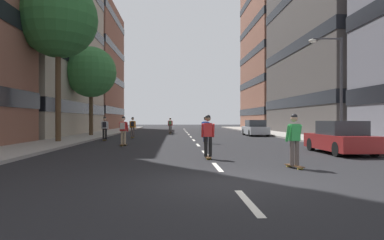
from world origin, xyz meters
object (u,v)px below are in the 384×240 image
parked_car_mid (255,128)px  streetlamp_right (335,78)px  parked_car_near (340,138)px  skater_5 (206,128)px  street_tree_near (58,19)px  skater_6 (123,129)px  skater_1 (105,127)px  street_tree_mid (91,72)px  skater_3 (133,126)px  skater_4 (170,124)px  skater_2 (208,134)px  skater_0 (294,138)px

parked_car_mid → streetlamp_right: (2.17, -12.32, 3.44)m
parked_car_near → skater_5: (-5.68, 7.12, 0.29)m
street_tree_near → skater_6: 8.94m
parked_car_mid → skater_1: (-12.91, -7.13, 0.32)m
street_tree_near → parked_car_near: bearing=-26.5°
street_tree_mid → skater_6: size_ratio=4.56×
parked_car_mid → skater_5: 11.84m
parked_car_mid → skater_3: (-11.29, -3.44, 0.32)m
skater_4 → skater_2: bearing=-85.8°
street_tree_mid → skater_3: 6.97m
street_tree_mid → skater_5: street_tree_mid is taller
parked_car_near → street_tree_near: size_ratio=0.41×
skater_4 → street_tree_near: bearing=-114.5°
skater_0 → skater_5: 12.03m
skater_4 → skater_5: size_ratio=1.00×
street_tree_near → street_tree_mid: bearing=90.0°
street_tree_near → skater_4: size_ratio=6.02×
skater_1 → skater_5: bearing=-24.3°
street_tree_near → skater_2: street_tree_near is taller
skater_0 → parked_car_near: bearing=51.4°
street_tree_mid → skater_2: 21.40m
streetlamp_right → parked_car_mid: bearing=100.0°
street_tree_near → skater_5: street_tree_near is taller
skater_0 → skater_5: same height
skater_2 → skater_6: same height
skater_1 → skater_6: same height
streetlamp_right → skater_4: size_ratio=3.65×
skater_2 → skater_4: 25.44m
parked_car_mid → street_tree_near: bearing=-147.5°
skater_0 → skater_2: same height
skater_6 → street_tree_mid: bearing=111.7°
streetlamp_right → skater_4: bearing=119.7°
street_tree_mid → streetlamp_right: size_ratio=1.25×
street_tree_near → skater_5: bearing=-3.3°
skater_5 → skater_6: (-5.10, -1.93, 0.03)m
skater_0 → skater_6: bearing=125.0°
skater_5 → skater_6: size_ratio=1.00×
street_tree_near → skater_6: size_ratio=6.02×
parked_car_mid → street_tree_near: street_tree_near is taller
skater_1 → skater_2: same height
skater_3 → skater_1: bearing=-113.7°
skater_2 → skater_1: bearing=118.0°
street_tree_near → skater_5: (9.74, -0.56, -7.25)m
skater_3 → skater_4: same height
parked_car_near → street_tree_mid: street_tree_mid is taller
streetlamp_right → skater_6: streetlamp_right is taller
parked_car_near → skater_3: size_ratio=2.47×
street_tree_near → streetlamp_right: (17.59, -2.49, -4.10)m
skater_1 → skater_4: 13.88m
skater_1 → skater_6: (2.13, -5.19, 0.00)m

